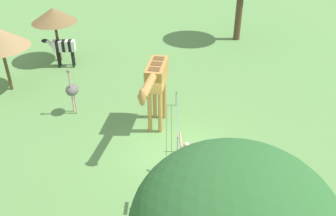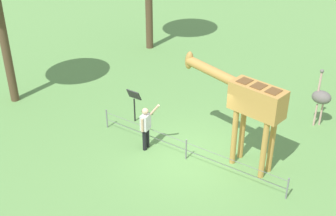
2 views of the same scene
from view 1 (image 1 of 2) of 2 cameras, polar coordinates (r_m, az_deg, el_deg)
name	(u,v)px [view 1 (image 1 of 2)]	position (r m, az deg, el deg)	size (l,w,h in m)	color
ground_plane	(173,152)	(14.80, 0.79, -6.71)	(60.00, 60.00, 0.00)	#60934C
giraffe	(155,81)	(14.91, -1.94, 4.16)	(3.76, 1.04, 3.28)	#BC8942
visitor	(186,158)	(13.10, 2.73, -7.67)	(0.59, 0.58, 1.75)	black
zebra	(63,47)	(21.68, -15.82, 8.96)	(0.49, 1.81, 1.66)	black
ostrich	(72,90)	(17.05, -14.50, 2.68)	(0.70, 0.56, 2.25)	#CC9E93
shade_hut_near	(53,15)	(22.01, -17.17, 13.43)	(2.50, 2.50, 3.13)	brown
info_sign	(149,187)	(11.98, -2.94, -12.04)	(0.56, 0.21, 1.32)	black
wire_fence	(178,144)	(14.55, 1.47, -5.47)	(7.05, 0.05, 0.75)	slate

